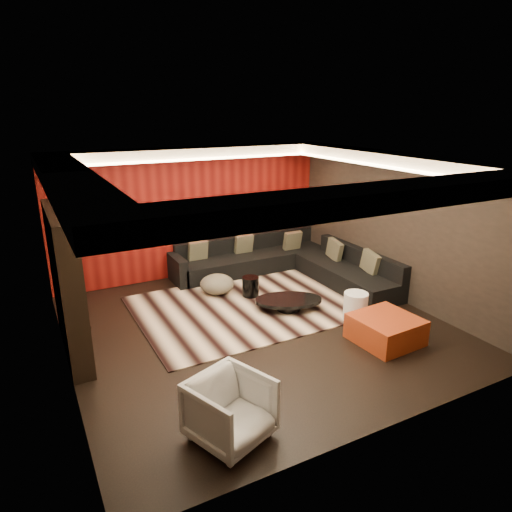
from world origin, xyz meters
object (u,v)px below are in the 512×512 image
coffee_table (288,304)px  white_side_table (355,307)px  sectional_sofa (287,265)px  drum_stool (251,286)px  orange_ottoman (386,329)px  armchair (230,410)px

coffee_table → white_side_table: size_ratio=2.36×
white_side_table → sectional_sofa: size_ratio=0.14×
drum_stool → white_side_table: white_side_table is taller
white_side_table → coffee_table: bearing=131.1°
white_side_table → sectional_sofa: sectional_sofa is taller
white_side_table → sectional_sofa: 2.47m
sectional_sofa → drum_stool: bearing=-152.0°
coffee_table → orange_ottoman: orange_ottoman is taller
coffee_table → sectional_sofa: 1.80m
white_side_table → armchair: (-3.18, -1.71, 0.11)m
orange_ottoman → sectional_sofa: size_ratio=0.26×
coffee_table → orange_ottoman: size_ratio=1.32×
coffee_table → drum_stool: size_ratio=3.18×
drum_stool → armchair: size_ratio=0.47×
orange_ottoman → sectional_sofa: sectional_sofa is taller
orange_ottoman → armchair: 3.26m
orange_ottoman → drum_stool: bearing=112.4°
drum_stool → orange_ottoman: 2.83m
orange_ottoman → armchair: armchair is taller
drum_stool → armchair: 4.07m
coffee_table → orange_ottoman: (0.75, -1.73, 0.08)m
coffee_table → drum_stool: bearing=110.3°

